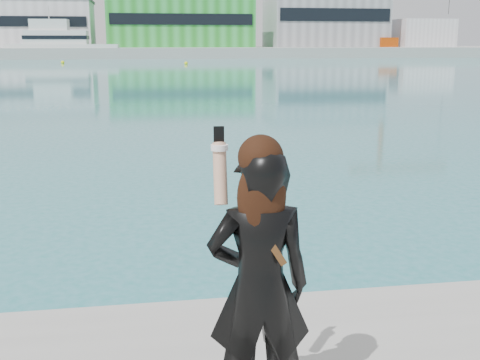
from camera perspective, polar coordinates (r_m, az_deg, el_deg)
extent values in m
cube|color=#9E9E99|center=(134.08, -9.25, 11.91)|extent=(320.00, 40.00, 2.00)
cube|color=silver|center=(133.79, -19.07, 13.74)|extent=(24.00, 15.00, 9.00)
cube|color=black|center=(126.31, -19.65, 13.99)|extent=(22.80, 0.20, 1.98)
cube|color=#59595B|center=(134.00, -19.23, 15.76)|extent=(24.48, 15.30, 0.50)
cube|color=green|center=(132.41, -5.76, 14.59)|extent=(30.00, 16.00, 10.00)
cube|color=black|center=(124.35, -5.51, 14.94)|extent=(28.50, 0.20, 2.20)
cube|color=gray|center=(138.31, 8.04, 14.87)|extent=(25.00, 15.00, 12.00)
cube|color=black|center=(131.10, 9.07, 15.22)|extent=(23.75, 0.20, 2.64)
cube|color=silver|center=(144.45, 16.84, 13.18)|extent=(12.00, 10.00, 6.00)
cube|color=#D24B0C|center=(136.68, 13.67, 12.57)|extent=(4.00, 4.00, 2.00)
cylinder|color=silver|center=(127.16, 0.97, 14.27)|extent=(0.16, 0.16, 8.00)
cube|color=#F70E43|center=(127.39, 1.25, 15.80)|extent=(1.20, 0.04, 0.80)
cube|color=white|center=(117.99, -16.38, 11.60)|extent=(20.17, 6.14, 2.67)
cube|color=white|center=(118.14, -17.00, 12.80)|extent=(11.25, 4.99, 2.45)
cube|color=white|center=(118.35, -17.62, 13.84)|extent=(6.78, 3.97, 2.00)
cube|color=black|center=(118.14, -17.00, 12.80)|extent=(11.48, 5.11, 0.67)
cylinder|color=silver|center=(118.43, -17.69, 14.86)|extent=(0.18, 0.18, 2.22)
sphere|color=#FFFD0D|center=(86.38, -5.14, 10.86)|extent=(0.50, 0.50, 0.50)
sphere|color=#FFFD0D|center=(93.46, -16.46, 10.55)|extent=(0.50, 0.50, 0.50)
imported|color=black|center=(3.63, 1.83, -10.19)|extent=(0.64, 0.44, 1.70)
sphere|color=black|center=(3.38, 1.98, 2.15)|extent=(0.26, 0.26, 0.26)
ellipsoid|color=black|center=(3.38, 2.07, -1.60)|extent=(0.28, 0.15, 0.45)
cylinder|color=tan|center=(3.50, -1.89, 0.61)|extent=(0.09, 0.20, 0.37)
cylinder|color=white|center=(3.51, -1.96, 3.10)|extent=(0.10, 0.10, 0.03)
cube|color=black|center=(3.54, -2.02, 4.12)|extent=(0.06, 0.02, 0.12)
cube|color=#4C2D14|center=(3.44, 2.57, -5.50)|extent=(0.24, 0.03, 0.35)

